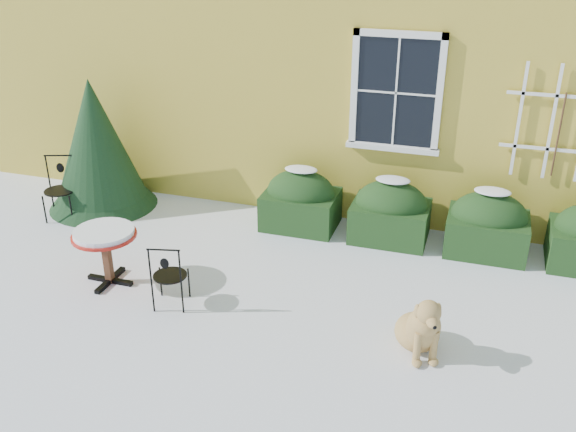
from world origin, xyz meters
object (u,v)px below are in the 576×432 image
(evergreen_shrub, at_px, (98,157))
(dog, at_px, (421,328))
(bistro_table, at_px, (105,239))
(patio_chair_far, at_px, (60,188))
(patio_chair_near, at_px, (169,275))

(evergreen_shrub, relative_size, dog, 2.45)
(evergreen_shrub, bearing_deg, bistro_table, -56.06)
(patio_chair_far, height_order, dog, patio_chair_far)
(dog, bearing_deg, patio_chair_near, 156.03)
(evergreen_shrub, height_order, patio_chair_near, evergreen_shrub)
(evergreen_shrub, relative_size, patio_chair_near, 2.44)
(dog, bearing_deg, bistro_table, 152.46)
(evergreen_shrub, xyz_separation_m, dog, (5.19, -2.26, -0.51))
(patio_chair_near, height_order, dog, patio_chair_near)
(patio_chair_near, relative_size, patio_chair_far, 0.88)
(bistro_table, distance_m, dog, 3.86)
(evergreen_shrub, relative_size, bistro_table, 2.56)
(bistro_table, relative_size, patio_chair_far, 0.84)
(evergreen_shrub, bearing_deg, patio_chair_near, -44.10)
(patio_chair_far, xyz_separation_m, dog, (5.54, -1.72, -0.17))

